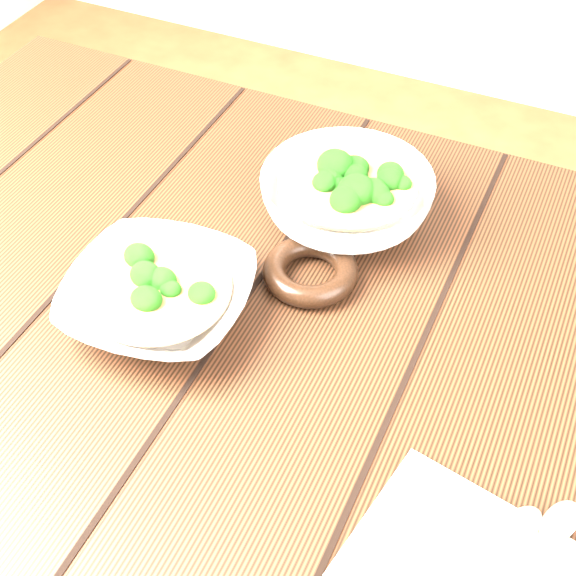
{
  "coord_description": "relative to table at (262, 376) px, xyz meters",
  "views": [
    {
      "loc": [
        0.28,
        -0.54,
        1.41
      ],
      "look_at": [
        0.04,
        -0.0,
        0.8
      ],
      "focal_mm": 50.0,
      "sensor_mm": 36.0,
      "label": 1
    }
  ],
  "objects": [
    {
      "name": "soup_bowl_front",
      "position": [
        -0.1,
        -0.05,
        0.15
      ],
      "size": [
        0.22,
        0.22,
        0.06
      ],
      "color": "silver",
      "rests_on": "table"
    },
    {
      "name": "trivet",
      "position": [
        0.03,
        0.07,
        0.13
      ],
      "size": [
        0.13,
        0.13,
        0.03
      ],
      "primitive_type": "torus",
      "rotation": [
        0.0,
        0.0,
        -0.24
      ],
      "color": "black",
      "rests_on": "table"
    },
    {
      "name": "table",
      "position": [
        0.0,
        0.0,
        0.0
      ],
      "size": [
        1.2,
        0.8,
        0.75
      ],
      "color": "#3A1D10",
      "rests_on": "ground"
    },
    {
      "name": "spoon_left",
      "position": [
        0.31,
        -0.18,
        0.13
      ],
      "size": [
        0.1,
        0.16,
        0.01
      ],
      "color": "#B8B5A3",
      "rests_on": "napkin"
    },
    {
      "name": "spoon_right",
      "position": [
        0.34,
        -0.16,
        0.13
      ],
      "size": [
        0.08,
        0.17,
        0.01
      ],
      "color": "#B8B5A3",
      "rests_on": "napkin"
    },
    {
      "name": "soup_bowl_back",
      "position": [
        0.03,
        0.18,
        0.16
      ],
      "size": [
        0.22,
        0.22,
        0.08
      ],
      "color": "silver",
      "rests_on": "table"
    }
  ]
}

